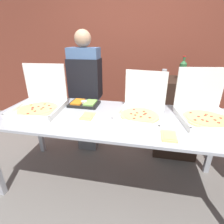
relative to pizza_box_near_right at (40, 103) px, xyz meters
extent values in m
plane|color=slate|center=(0.81, -0.03, -0.95)|extent=(16.00, 16.00, 0.00)
cube|color=brown|center=(0.81, 1.67, 0.45)|extent=(10.00, 0.06, 2.80)
cube|color=#A8AAB2|center=(0.81, -0.03, -0.10)|extent=(2.43, 0.92, 0.02)
cube|color=#A8AAB2|center=(-0.35, 0.38, -0.53)|extent=(0.06, 0.06, 0.84)
cube|color=#A8AAB2|center=(1.98, 0.38, -0.53)|extent=(0.06, 0.06, 0.84)
cube|color=white|center=(0.01, -0.06, -0.07)|extent=(0.52, 0.52, 0.02)
cube|color=white|center=(0.03, -0.29, -0.04)|extent=(0.48, 0.06, 0.04)
cube|color=white|center=(-0.23, -0.08, -0.04)|extent=(0.06, 0.48, 0.04)
cube|color=white|center=(0.24, -0.04, -0.04)|extent=(0.06, 0.48, 0.04)
cube|color=white|center=(-0.02, 0.19, 0.17)|extent=(0.48, 0.06, 0.46)
cylinder|color=#E5C17A|center=(0.01, -0.06, -0.05)|extent=(0.42, 0.42, 0.02)
cylinder|color=#EFCC70|center=(0.01, -0.06, -0.04)|extent=(0.36, 0.36, 0.00)
cylinder|color=#B22D23|center=(0.15, -0.05, -0.04)|extent=(0.03, 0.03, 0.00)
cylinder|color=#B22D23|center=(0.05, -0.04, -0.04)|extent=(0.03, 0.03, 0.00)
cylinder|color=#B22D23|center=(0.08, 0.03, -0.04)|extent=(0.03, 0.03, 0.00)
cylinder|color=#B22D23|center=(0.01, 0.07, -0.04)|extent=(0.03, 0.03, 0.00)
cylinder|color=#B22D23|center=(-0.02, -0.02, -0.04)|extent=(0.03, 0.03, 0.00)
cylinder|color=#B22D23|center=(-0.12, 0.01, -0.04)|extent=(0.03, 0.03, 0.00)
cylinder|color=#B22D23|center=(-0.06, -0.05, -0.04)|extent=(0.03, 0.03, 0.00)
cylinder|color=#B22D23|center=(-0.05, -0.08, -0.04)|extent=(0.03, 0.03, 0.00)
cylinder|color=#B22D23|center=(-0.03, -0.12, -0.04)|extent=(0.03, 0.03, 0.00)
cylinder|color=#B22D23|center=(-0.01, -0.22, -0.04)|extent=(0.03, 0.03, 0.00)
cylinder|color=#B22D23|center=(0.02, -0.15, -0.04)|extent=(0.03, 0.03, 0.00)
cylinder|color=#B22D23|center=(0.06, -0.08, -0.04)|extent=(0.03, 0.03, 0.00)
cube|color=white|center=(1.09, -0.01, -0.07)|extent=(0.50, 0.50, 0.02)
cube|color=white|center=(1.05, -0.22, -0.04)|extent=(0.43, 0.09, 0.04)
cube|color=white|center=(0.88, 0.02, -0.04)|extent=(0.09, 0.43, 0.04)
cube|color=white|center=(1.30, -0.05, -0.04)|extent=(0.09, 0.43, 0.04)
cube|color=white|center=(1.13, 0.21, 0.14)|extent=(0.43, 0.09, 0.41)
cylinder|color=#E5C17A|center=(1.09, -0.01, -0.05)|extent=(0.38, 0.38, 0.02)
cylinder|color=#EFCC70|center=(1.09, -0.01, -0.04)|extent=(0.33, 0.33, 0.00)
cylinder|color=#B22D23|center=(1.13, -0.01, -0.04)|extent=(0.03, 0.03, 0.00)
cylinder|color=#B22D23|center=(1.15, 0.02, -0.04)|extent=(0.03, 0.03, 0.00)
cylinder|color=#B22D23|center=(1.13, 0.07, -0.04)|extent=(0.03, 0.03, 0.00)
cylinder|color=#B22D23|center=(1.02, 0.10, -0.04)|extent=(0.03, 0.03, 0.00)
cylinder|color=#B22D23|center=(1.06, 0.02, -0.04)|extent=(0.03, 0.03, 0.00)
cylinder|color=#B22D23|center=(1.01, -0.02, -0.04)|extent=(0.03, 0.03, 0.00)
cylinder|color=#B22D23|center=(1.05, -0.04, -0.04)|extent=(0.03, 0.03, 0.00)
cylinder|color=#B22D23|center=(1.04, -0.12, -0.04)|extent=(0.03, 0.03, 0.00)
cylinder|color=#B22D23|center=(1.10, -0.07, -0.04)|extent=(0.03, 0.03, 0.00)
cylinder|color=#B22D23|center=(1.19, -0.08, -0.04)|extent=(0.03, 0.03, 0.00)
cube|color=white|center=(1.71, 0.03, -0.07)|extent=(0.55, 0.55, 0.02)
cube|color=white|center=(1.75, -0.20, -0.04)|extent=(0.47, 0.09, 0.04)
cube|color=white|center=(1.48, -0.01, -0.04)|extent=(0.09, 0.47, 0.04)
cube|color=white|center=(1.67, 0.27, 0.16)|extent=(0.47, 0.09, 0.45)
cylinder|color=#E5C17A|center=(1.71, 0.03, -0.05)|extent=(0.42, 0.42, 0.02)
cylinder|color=#EFCC70|center=(1.71, 0.03, -0.04)|extent=(0.36, 0.36, 0.00)
cylinder|color=#B22D23|center=(1.85, 0.05, -0.04)|extent=(0.03, 0.03, 0.00)
cylinder|color=#B22D23|center=(1.77, 0.07, -0.04)|extent=(0.03, 0.03, 0.00)
cylinder|color=#B22D23|center=(1.74, 0.12, -0.04)|extent=(0.03, 0.03, 0.00)
cylinder|color=#B22D23|center=(1.72, 0.08, -0.04)|extent=(0.03, 0.03, 0.00)
cylinder|color=#B22D23|center=(1.59, 0.13, -0.04)|extent=(0.03, 0.03, 0.00)
cylinder|color=#B22D23|center=(1.65, 0.04, -0.04)|extent=(0.03, 0.03, 0.00)
cylinder|color=#B22D23|center=(1.60, -0.04, -0.04)|extent=(0.03, 0.03, 0.00)
cylinder|color=#B22D23|center=(1.67, -0.03, -0.04)|extent=(0.03, 0.03, 0.00)
cylinder|color=#B22D23|center=(1.70, -0.05, -0.04)|extent=(0.03, 0.03, 0.00)
cylinder|color=#B22D23|center=(1.79, -0.06, -0.04)|extent=(0.03, 0.03, 0.00)
cylinder|color=#B22D23|center=(1.78, -0.01, -0.04)|extent=(0.03, 0.03, 0.00)
cylinder|color=white|center=(0.58, -0.10, -0.08)|extent=(0.25, 0.25, 0.01)
cube|color=#E5C17A|center=(0.58, -0.10, -0.07)|extent=(0.12, 0.17, 0.02)
cube|color=#EFCC70|center=(0.58, -0.12, -0.06)|extent=(0.09, 0.12, 0.01)
cylinder|color=white|center=(1.34, -0.34, -0.08)|extent=(0.23, 0.23, 0.01)
cube|color=#E5C17A|center=(1.34, -0.34, -0.07)|extent=(0.12, 0.17, 0.02)
cube|color=#EFCC70|center=(1.34, -0.36, -0.06)|extent=(0.09, 0.12, 0.01)
cube|color=black|center=(0.43, 0.22, -0.07)|extent=(0.34, 0.24, 0.03)
cube|color=orange|center=(0.35, 0.22, -0.05)|extent=(0.12, 0.19, 0.02)
cube|color=#8CC65B|center=(0.50, 0.22, -0.05)|extent=(0.12, 0.19, 0.02)
cylinder|color=white|center=(0.43, 0.22, -0.04)|extent=(0.07, 0.07, 0.02)
cube|color=black|center=(1.60, 0.81, -0.40)|extent=(0.58, 0.54, 1.10)
cylinder|color=#2D6638|center=(1.58, 0.83, 0.25)|extent=(0.09, 0.09, 0.20)
cone|color=#2D6638|center=(1.58, 0.83, 0.37)|extent=(0.09, 0.09, 0.05)
cylinder|color=#2D6638|center=(1.58, 0.83, 0.42)|extent=(0.03, 0.03, 0.03)
cylinder|color=red|center=(1.58, 0.83, 0.44)|extent=(0.04, 0.04, 0.01)
cylinder|color=silver|center=(1.35, 0.82, 0.21)|extent=(0.07, 0.07, 0.12)
cylinder|color=silver|center=(1.35, 0.82, 0.27)|extent=(0.06, 0.06, 0.00)
cylinder|color=red|center=(1.68, 0.67, 0.21)|extent=(0.07, 0.07, 0.12)
cylinder|color=silver|center=(1.68, 0.67, 0.27)|extent=(0.06, 0.06, 0.00)
cube|color=slate|center=(0.31, 0.63, -0.54)|extent=(0.28, 0.20, 0.82)
cube|color=#4C6B99|center=(0.31, 0.63, 0.20)|extent=(0.40, 0.22, 0.68)
cube|color=black|center=(0.31, 0.63, 0.15)|extent=(0.42, 0.24, 0.51)
sphere|color=tan|center=(0.31, 0.63, 0.65)|extent=(0.21, 0.21, 0.21)
camera|label=1|loc=(1.13, -1.62, 0.66)|focal=28.00mm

